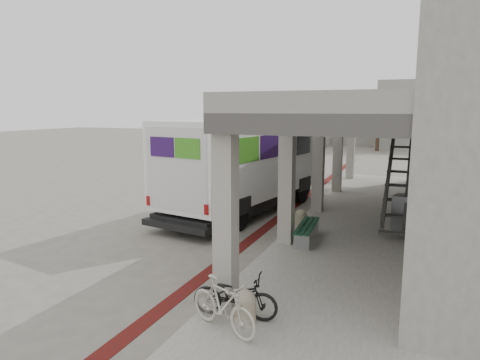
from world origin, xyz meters
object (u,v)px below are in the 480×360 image
at_px(bench, 307,229).
at_px(bicycle_cream, 223,305).
at_px(fedex_truck, 243,164).
at_px(bicycle_black, 235,296).
at_px(utility_cabinet, 402,212).

relative_size(bench, bicycle_cream, 1.31).
height_order(fedex_truck, bicycle_black, fedex_truck).
relative_size(bench, bicycle_black, 1.28).
distance_m(fedex_truck, bicycle_black, 8.33).
relative_size(fedex_truck, bench, 4.21).
relative_size(utility_cabinet, bicycle_black, 0.69).
bearing_deg(fedex_truck, bicycle_cream, -60.44).
height_order(utility_cabinet, bicycle_cream, utility_cabinet).
height_order(bench, bicycle_cream, bicycle_cream).
bearing_deg(bicycle_black, bicycle_cream, 173.22).
bearing_deg(utility_cabinet, bicycle_black, -95.61).
bearing_deg(bench, bicycle_cream, -95.10).
bearing_deg(bicycle_cream, bench, 21.94).
xyz_separation_m(fedex_truck, bicycle_cream, (2.96, -8.18, -1.24)).
distance_m(fedex_truck, bench, 4.37).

